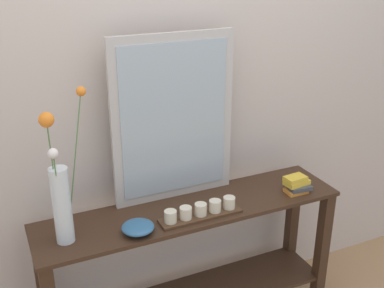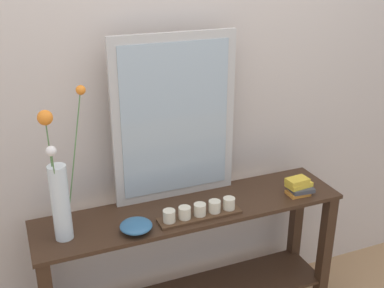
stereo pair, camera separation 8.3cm
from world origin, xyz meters
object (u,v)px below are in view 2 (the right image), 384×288
book_stack (299,186)px  candle_tray (200,212)px  decorative_bowl (136,226)px  tall_vase_left (60,191)px  console_table (192,258)px  mirror_leaning (175,119)px

book_stack → candle_tray: bearing=-178.2°
candle_tray → decorative_bowl: (-0.30, -0.00, -0.00)m
tall_vase_left → book_stack: (1.14, -0.05, -0.18)m
console_table → book_stack: bearing=-8.1°
mirror_leaning → console_table: bearing=-79.2°
console_table → tall_vase_left: 0.78m
console_table → book_stack: 0.64m
mirror_leaning → candle_tray: bearing=-83.5°
mirror_leaning → tall_vase_left: 0.62m
tall_vase_left → console_table: bearing=2.7°
tall_vase_left → candle_tray: 0.63m
console_table → decorative_bowl: (-0.30, -0.10, 0.32)m
console_table → candle_tray: bearing=-90.2°
candle_tray → book_stack: bearing=1.8°
console_table → mirror_leaning: (-0.03, 0.14, 0.69)m
mirror_leaning → book_stack: mirror_leaning is taller
console_table → candle_tray: candle_tray is taller
mirror_leaning → tall_vase_left: mirror_leaning is taller
decorative_bowl → book_stack: size_ratio=1.05×
tall_vase_left → book_stack: tall_vase_left is taller
mirror_leaning → book_stack: size_ratio=5.89×
mirror_leaning → book_stack: 0.71m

